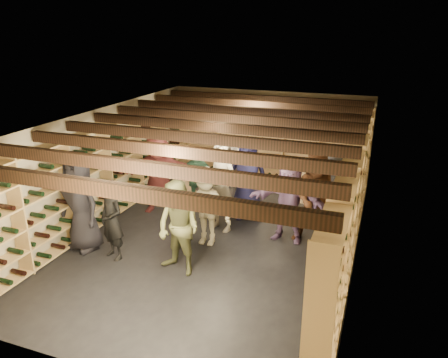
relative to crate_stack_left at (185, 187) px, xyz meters
name	(u,v)px	position (x,y,z in m)	size (l,w,h in m)	color
ground	(217,235)	(1.42, -1.51, -0.34)	(8.00, 8.00, 0.00)	black
walls	(216,180)	(1.42, -1.51, 0.86)	(5.52, 8.02, 2.40)	#B9AE90
ceiling	(216,120)	(1.42, -1.51, 2.06)	(5.50, 8.00, 0.01)	beige
ceiling_joists	(216,127)	(1.42, -1.51, 1.92)	(5.40, 7.12, 0.18)	black
wine_rack_left	(106,171)	(-1.15, -1.51, 0.74)	(0.32, 7.50, 2.15)	tan
wine_rack_right	(351,203)	(3.99, -1.51, 0.74)	(0.32, 7.50, 2.15)	tan
wine_rack_back	(267,140)	(1.42, 2.32, 0.73)	(4.70, 0.30, 2.15)	tan
crate_stack_left	(185,187)	(0.00, 0.00, 0.00)	(0.58, 0.48, 0.68)	tan
crate_stack_right	(298,184)	(2.55, 1.12, 0.00)	(0.58, 0.47, 0.68)	tan
crate_loose	(308,199)	(2.87, 0.87, -0.25)	(0.50, 0.33, 0.17)	tan
person_0	(81,202)	(-0.76, -2.91, 0.61)	(0.93, 0.60, 1.89)	black
person_1	(112,220)	(-0.02, -3.02, 0.41)	(0.55, 0.36, 1.50)	black
person_2	(179,228)	(1.34, -3.06, 0.50)	(0.81, 0.63, 1.68)	brown
person_3	(206,206)	(1.38, -1.93, 0.45)	(1.02, 0.59, 1.58)	#C0B791
person_5	(158,172)	(-0.28, -0.79, 0.59)	(1.72, 0.55, 1.85)	maroon
person_6	(247,178)	(1.72, -0.42, 0.58)	(0.90, 0.59, 1.84)	#20204F
person_7	(222,187)	(1.43, -1.20, 0.61)	(0.69, 0.46, 1.90)	gray
person_8	(318,198)	(3.36, -1.14, 0.61)	(0.92, 0.72, 1.89)	#452716
person_9	(229,177)	(1.21, -0.21, 0.47)	(1.04, 0.60, 1.62)	beige
person_10	(197,179)	(0.54, -0.50, 0.42)	(0.89, 0.37, 1.52)	#294F3B
person_11	(289,201)	(2.82, -1.21, 0.49)	(1.53, 0.49, 1.65)	slate
person_12	(331,189)	(3.51, -0.21, 0.48)	(0.80, 0.52, 1.64)	#35363B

